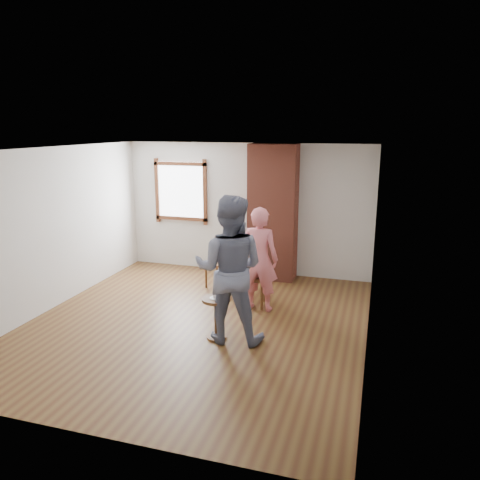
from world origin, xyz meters
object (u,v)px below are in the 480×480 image
man (229,269)px  person_pink (259,259)px  stoneware_crock (228,273)px  dining_chair_left (221,259)px  dining_chair_right (253,271)px  side_table (216,311)px

man → person_pink: 1.21m
stoneware_crock → person_pink: size_ratio=0.25×
dining_chair_left → man: size_ratio=0.45×
dining_chair_right → man: 1.47m
stoneware_crock → person_pink: bearing=-50.2°
stoneware_crock → dining_chair_right: size_ratio=0.42×
dining_chair_right → person_pink: bearing=-58.9°
stoneware_crock → man: (0.76, -2.24, 0.81)m
dining_chair_right → side_table: (-0.13, -1.44, -0.16)m
side_table → man: 0.65m
person_pink → dining_chair_right: bearing=-49.6°
side_table → person_pink: (0.30, 1.23, 0.44)m
side_table → man: (0.18, 0.04, 0.62)m
side_table → person_pink: 1.34m
dining_chair_left → person_pink: person_pink is taller
dining_chair_left → dining_chair_right: (0.79, -0.69, 0.05)m
stoneware_crock → dining_chair_left: bearing=-117.0°
stoneware_crock → side_table: 2.36m
stoneware_crock → dining_chair_right: dining_chair_right is taller
stoneware_crock → side_table: (0.58, -2.28, 0.19)m
dining_chair_right → person_pink: size_ratio=0.60×
dining_chair_left → side_table: 2.23m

